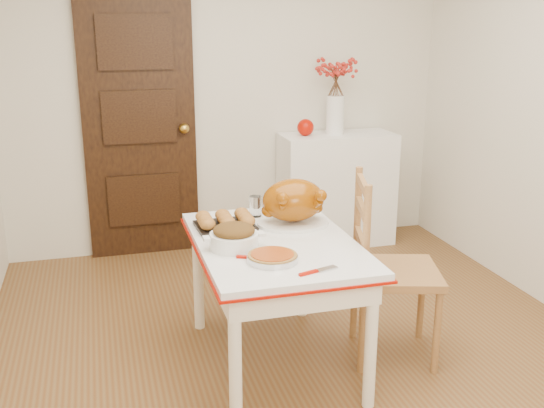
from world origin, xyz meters
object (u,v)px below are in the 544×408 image
object	(u,v)px
kitchen_table	(275,303)
turkey_platter	(293,203)
pumpkin_pie	(272,256)
sideboard	(336,189)
chair_oak	(396,268)

from	to	relation	value
kitchen_table	turkey_platter	xyz separation A→B (m)	(0.17, 0.21, 0.49)
turkey_platter	pumpkin_pie	size ratio (longest dim) A/B	1.66
sideboard	pumpkin_pie	world-z (taller)	sideboard
sideboard	turkey_platter	world-z (taller)	turkey_platter
chair_oak	pumpkin_pie	distance (m)	0.81
sideboard	turkey_platter	xyz separation A→B (m)	(-0.86, -1.53, 0.38)
kitchen_table	turkey_platter	size ratio (longest dim) A/B	2.95
sideboard	chair_oak	world-z (taller)	chair_oak
chair_oak	kitchen_table	bearing A→B (deg)	99.05
sideboard	chair_oak	size ratio (longest dim) A/B	0.89
pumpkin_pie	kitchen_table	bearing A→B (deg)	72.24
sideboard	pumpkin_pie	size ratio (longest dim) A/B	3.78
kitchen_table	sideboard	bearing A→B (deg)	59.57
chair_oak	turkey_platter	bearing A→B (deg)	75.22
sideboard	chair_oak	bearing A→B (deg)	-101.21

